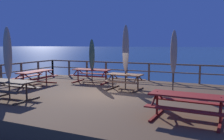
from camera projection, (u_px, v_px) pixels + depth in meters
name	position (u px, v px, depth m)	size (l,w,h in m)	color
ground_plane	(106.00, 109.00, 10.75)	(600.00, 600.00, 0.00)	navy
wooden_deck	(106.00, 101.00, 10.71)	(13.37, 9.34, 0.71)	brown
railing_waterside_far	(138.00, 68.00, 14.68)	(13.17, 0.10, 1.09)	brown
railing_side_left	(1.00, 71.00, 13.30)	(0.10, 9.14, 1.09)	brown
picnic_table_back_left	(125.00, 78.00, 11.62)	(1.76, 1.46, 0.78)	brown
picnic_table_back_right	(10.00, 86.00, 9.49)	(2.08, 1.45, 0.78)	brown
picnic_table_front_left	(35.00, 75.00, 12.89)	(1.49, 2.25, 0.78)	maroon
picnic_table_mid_right	(92.00, 73.00, 13.81)	(2.23, 1.51, 0.78)	maroon
picnic_table_mid_left	(187.00, 101.00, 6.86)	(2.22, 1.51, 0.78)	maroon
patio_umbrella_short_front	(126.00, 49.00, 11.49)	(0.32, 0.32, 3.14)	#4C3828
patio_umbrella_tall_back_right	(8.00, 54.00, 9.34)	(0.32, 0.32, 2.89)	#4C3828
patio_umbrella_tall_mid_left	(174.00, 52.00, 11.26)	(0.32, 0.32, 2.88)	#4C3828
patio_umbrella_short_mid	(92.00, 55.00, 13.61)	(0.32, 0.32, 2.51)	#4C3828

